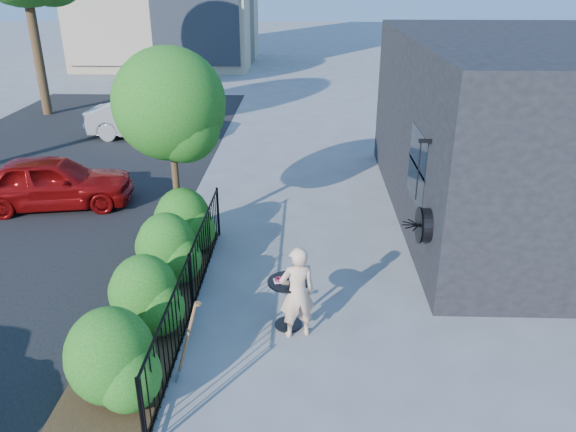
{
  "coord_description": "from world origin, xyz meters",
  "views": [
    {
      "loc": [
        0.35,
        -7.94,
        5.25
      ],
      "look_at": [
        0.05,
        1.33,
        1.2
      ],
      "focal_mm": 35.0,
      "sensor_mm": 36.0,
      "label": 1
    }
  ],
  "objects_px": {
    "cafe_table": "(288,295)",
    "woman": "(297,293)",
    "patio_tree": "(173,111)",
    "shovel": "(186,346)",
    "car_red": "(52,182)",
    "car_silver": "(148,118)"
  },
  "relations": [
    {
      "from": "cafe_table",
      "to": "car_red",
      "type": "distance_m",
      "value": 7.56
    },
    {
      "from": "car_silver",
      "to": "shovel",
      "type": "bearing_deg",
      "value": -158.62
    },
    {
      "from": "woman",
      "to": "car_silver",
      "type": "relative_size",
      "value": 0.38
    },
    {
      "from": "patio_tree",
      "to": "shovel",
      "type": "height_order",
      "value": "patio_tree"
    },
    {
      "from": "woman",
      "to": "shovel",
      "type": "bearing_deg",
      "value": 18.89
    },
    {
      "from": "patio_tree",
      "to": "car_red",
      "type": "xyz_separation_m",
      "value": [
        -3.47,
        1.74,
        -2.13
      ]
    },
    {
      "from": "patio_tree",
      "to": "woman",
      "type": "distance_m",
      "value": 4.62
    },
    {
      "from": "patio_tree",
      "to": "car_silver",
      "type": "bearing_deg",
      "value": 109.25
    },
    {
      "from": "shovel",
      "to": "car_silver",
      "type": "relative_size",
      "value": 0.32
    },
    {
      "from": "cafe_table",
      "to": "shovel",
      "type": "height_order",
      "value": "shovel"
    },
    {
      "from": "patio_tree",
      "to": "cafe_table",
      "type": "bearing_deg",
      "value": -52.9
    },
    {
      "from": "cafe_table",
      "to": "car_silver",
      "type": "height_order",
      "value": "car_silver"
    },
    {
      "from": "shovel",
      "to": "woman",
      "type": "bearing_deg",
      "value": 36.3
    },
    {
      "from": "car_red",
      "to": "woman",
      "type": "bearing_deg",
      "value": -140.48
    },
    {
      "from": "cafe_table",
      "to": "car_red",
      "type": "xyz_separation_m",
      "value": [
        -5.81,
        4.84,
        0.06
      ]
    },
    {
      "from": "cafe_table",
      "to": "car_red",
      "type": "height_order",
      "value": "car_red"
    },
    {
      "from": "shovel",
      "to": "car_red",
      "type": "xyz_separation_m",
      "value": [
        -4.45,
        6.19,
        0.07
      ]
    },
    {
      "from": "cafe_table",
      "to": "woman",
      "type": "height_order",
      "value": "woman"
    },
    {
      "from": "patio_tree",
      "to": "cafe_table",
      "type": "relative_size",
      "value": 4.48
    },
    {
      "from": "car_red",
      "to": "car_silver",
      "type": "xyz_separation_m",
      "value": [
        0.69,
        6.2,
        0.04
      ]
    },
    {
      "from": "patio_tree",
      "to": "shovel",
      "type": "bearing_deg",
      "value": -77.54
    },
    {
      "from": "cafe_table",
      "to": "woman",
      "type": "xyz_separation_m",
      "value": [
        0.14,
        -0.24,
        0.19
      ]
    }
  ]
}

